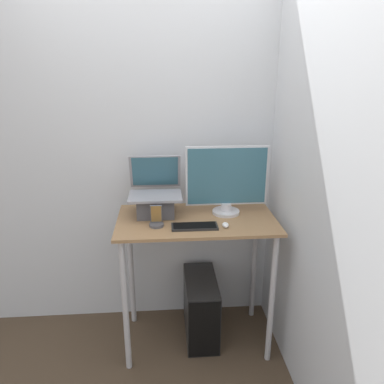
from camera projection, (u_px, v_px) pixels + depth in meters
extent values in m
plane|color=#473828|center=(200.00, 368.00, 2.43)|extent=(12.00, 12.00, 0.00)
cube|color=silver|center=(192.00, 150.00, 2.64)|extent=(6.00, 0.05, 2.60)
cube|color=silver|center=(308.00, 174.00, 2.06)|extent=(0.05, 6.00, 2.60)
cube|color=#936D47|center=(197.00, 220.00, 2.41)|extent=(1.02, 0.57, 0.02)
cylinder|color=#B7B7BC|center=(125.00, 307.00, 2.30)|extent=(0.04, 0.04, 0.92)
cylinder|color=#B7B7BC|center=(272.00, 300.00, 2.37)|extent=(0.04, 0.04, 0.92)
cylinder|color=#B7B7BC|center=(131.00, 268.00, 2.75)|extent=(0.04, 0.04, 0.92)
cylinder|color=#B7B7BC|center=(254.00, 263.00, 2.81)|extent=(0.04, 0.04, 0.92)
cube|color=#4C4C51|center=(156.00, 207.00, 2.43)|extent=(0.24, 0.17, 0.13)
cube|color=gray|center=(155.00, 196.00, 2.40)|extent=(0.34, 0.24, 0.02)
cube|color=gray|center=(155.00, 172.00, 2.51)|extent=(0.34, 0.08, 0.23)
cube|color=#336072|center=(155.00, 172.00, 2.50)|extent=(0.31, 0.06, 0.21)
cylinder|color=silver|center=(226.00, 212.00, 2.49)|extent=(0.18, 0.18, 0.02)
cylinder|color=silver|center=(226.00, 207.00, 2.47)|extent=(0.07, 0.07, 0.05)
cube|color=silver|center=(227.00, 176.00, 2.41)|extent=(0.53, 0.01, 0.39)
cube|color=#336072|center=(227.00, 176.00, 2.40)|extent=(0.51, 0.01, 0.37)
cube|color=black|center=(195.00, 227.00, 2.27)|extent=(0.28, 0.11, 0.01)
cube|color=black|center=(195.00, 225.00, 2.26)|extent=(0.26, 0.09, 0.00)
ellipsoid|color=white|center=(225.00, 225.00, 2.27)|extent=(0.04, 0.06, 0.03)
cylinder|color=#4C4C51|center=(157.00, 225.00, 2.28)|extent=(0.09, 0.09, 0.02)
cube|color=#4C515B|center=(156.00, 214.00, 2.28)|extent=(0.07, 0.03, 0.12)
cube|color=olive|center=(156.00, 214.00, 2.27)|extent=(0.06, 0.03, 0.11)
cube|color=black|center=(201.00, 307.00, 2.68)|extent=(0.22, 0.49, 0.45)
cube|color=black|center=(205.00, 330.00, 2.45)|extent=(0.21, 0.01, 0.42)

